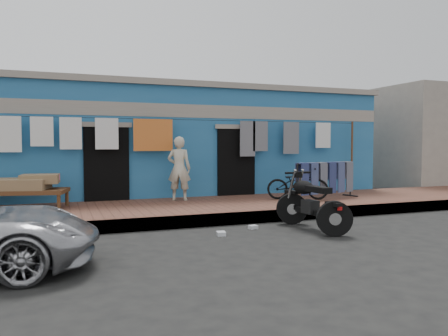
# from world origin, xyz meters

# --- Properties ---
(ground) EXTENTS (80.00, 80.00, 0.00)m
(ground) POSITION_xyz_m (0.00, 0.00, 0.00)
(ground) COLOR black
(ground) RESTS_ON ground
(sidewalk) EXTENTS (28.00, 3.00, 0.25)m
(sidewalk) POSITION_xyz_m (0.00, 3.00, 0.12)
(sidewalk) COLOR brown
(sidewalk) RESTS_ON ground
(curb) EXTENTS (28.00, 0.10, 0.25)m
(curb) POSITION_xyz_m (0.00, 1.55, 0.12)
(curb) COLOR gray
(curb) RESTS_ON ground
(building) EXTENTS (12.20, 5.20, 3.36)m
(building) POSITION_xyz_m (-0.00, 6.99, 1.69)
(building) COLOR #215D93
(building) RESTS_ON ground
(neighbor_right) EXTENTS (6.00, 5.00, 3.80)m
(neighbor_right) POSITION_xyz_m (11.00, 7.00, 1.90)
(neighbor_right) COLOR #9E9384
(neighbor_right) RESTS_ON ground
(clothesline) EXTENTS (10.06, 0.06, 2.10)m
(clothesline) POSITION_xyz_m (-0.45, 4.25, 1.81)
(clothesline) COLOR brown
(clothesline) RESTS_ON sidewalk
(seated_person) EXTENTS (0.69, 0.59, 1.61)m
(seated_person) POSITION_xyz_m (-0.49, 3.88, 1.05)
(seated_person) COLOR beige
(seated_person) RESTS_ON sidewalk
(bicycle) EXTENTS (1.62, 1.14, 0.99)m
(bicycle) POSITION_xyz_m (2.39, 2.98, 0.75)
(bicycle) COLOR black
(bicycle) RESTS_ON sidewalk
(motorcycle) EXTENTS (0.86, 1.79, 1.10)m
(motorcycle) POSITION_xyz_m (1.25, 0.51, 0.55)
(motorcycle) COLOR black
(motorcycle) RESTS_ON ground
(charpoy) EXTENTS (2.57, 1.96, 0.71)m
(charpoy) POSITION_xyz_m (-4.15, 3.73, 0.61)
(charpoy) COLOR brown
(charpoy) RESTS_ON sidewalk
(jeans_rack) EXTENTS (2.21, 1.25, 0.98)m
(jeans_rack) POSITION_xyz_m (3.16, 2.91, 0.74)
(jeans_rack) COLOR black
(jeans_rack) RESTS_ON sidewalk
(litter_a) EXTENTS (0.18, 0.15, 0.07)m
(litter_a) POSITION_xyz_m (0.22, 0.98, 0.04)
(litter_a) COLOR silver
(litter_a) RESTS_ON ground
(litter_b) EXTENTS (0.18, 0.18, 0.07)m
(litter_b) POSITION_xyz_m (1.30, 1.20, 0.04)
(litter_b) COLOR silver
(litter_b) RESTS_ON ground
(litter_c) EXTENTS (0.18, 0.21, 0.07)m
(litter_c) POSITION_xyz_m (-0.59, 0.60, 0.04)
(litter_c) COLOR silver
(litter_c) RESTS_ON ground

